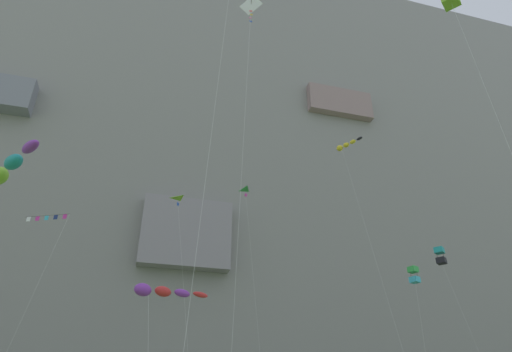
# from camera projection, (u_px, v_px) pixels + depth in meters

# --- Properties ---
(cliff_face) EXTENTS (180.00, 33.18, 84.10)m
(cliff_face) POSITION_uv_depth(u_px,v_px,m) (182.00, 169.00, 80.60)
(cliff_face) COLOR gray
(cliff_face) RESTS_ON ground
(kite_delta_mid_left) EXTENTS (1.27, 5.48, 24.63)m
(kite_delta_mid_left) POSITION_uv_depth(u_px,v_px,m) (249.00, 203.00, 49.97)
(kite_delta_mid_left) COLOR green
(kite_delta_mid_left) RESTS_ON ground
(kite_delta_high_center) EXTENTS (3.07, 5.21, 21.46)m
(kite_delta_high_center) POSITION_uv_depth(u_px,v_px,m) (180.00, 212.00, 44.90)
(kite_delta_high_center) COLOR #8CCC33
(kite_delta_high_center) RESTS_ON ground
(kite_diamond_front_field) EXTENTS (2.68, 3.94, 30.73)m
(kite_diamond_front_field) POSITION_uv_depth(u_px,v_px,m) (250.00, 17.00, 32.93)
(kite_diamond_front_field) COLOR white
(kite_diamond_front_field) RESTS_ON ground
(kite_box_low_left) EXTENTS (1.83, 1.82, 13.29)m
(kite_box_low_left) POSITION_uv_depth(u_px,v_px,m) (414.00, 275.00, 37.12)
(kite_box_low_left) COLOR green
(kite_box_low_left) RESTS_ON ground
(kite_banner_upper_mid) EXTENTS (3.99, 3.94, 17.75)m
(kite_banner_upper_mid) POSITION_uv_depth(u_px,v_px,m) (43.00, 232.00, 37.95)
(kite_banner_upper_mid) COLOR black
(kite_banner_upper_mid) RESTS_ON ground
(kite_windsock_high_right) EXTENTS (4.57, 4.76, 8.70)m
(kite_windsock_high_right) POSITION_uv_depth(u_px,v_px,m) (161.00, 291.00, 25.22)
(kite_windsock_high_right) COLOR purple
(kite_windsock_high_right) RESTS_ON ground
(kite_box_mid_center) EXTENTS (2.35, 3.11, 17.82)m
(kite_box_mid_center) POSITION_uv_depth(u_px,v_px,m) (440.00, 256.00, 46.11)
(kite_box_mid_center) COLOR teal
(kite_box_mid_center) RESTS_ON ground
(kite_windsock_far_left) EXTENTS (1.94, 6.33, 28.18)m
(kite_windsock_far_left) POSITION_uv_depth(u_px,v_px,m) (346.00, 146.00, 47.42)
(kite_windsock_far_left) COLOR yellow
(kite_windsock_far_left) RESTS_ON ground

